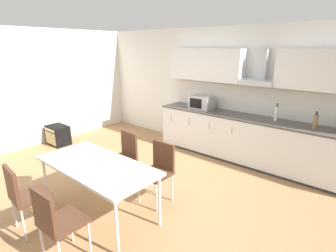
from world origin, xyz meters
The scene contains 16 objects.
ground_plane centered at (0.00, 0.00, -0.01)m, with size 9.40×7.64×0.02m, color #9E754C.
wall_back centered at (0.00, 2.60, 1.28)m, with size 7.52×0.10×2.57m, color silver.
wall_left centered at (-3.18, 0.00, 1.28)m, with size 0.10×6.12×2.57m, color silver.
kitchen_counter centered at (1.00, 2.24, 0.46)m, with size 3.92×0.64×0.91m.
backsplash_tile centered at (1.00, 2.54, 1.17)m, with size 3.90×0.02×0.53m, color silver.
upper_wall_cabinets centered at (1.00, 2.38, 1.81)m, with size 3.90×0.40×0.64m.
microwave centered at (-0.12, 2.24, 1.05)m, with size 0.48×0.35×0.28m.
bottle_white centered at (1.40, 2.30, 1.04)m, with size 0.06×0.06×0.31m.
bottle_brown centered at (2.05, 2.20, 1.03)m, with size 0.07×0.07×0.29m.
dining_table centered at (0.16, -0.62, 0.69)m, with size 1.68×0.79×0.73m.
chair_far_right centered at (0.54, 0.15, 0.53)m, with size 0.41×0.41×0.87m.
chair_near_right centered at (0.54, -1.39, 0.53)m, with size 0.42×0.42×0.87m.
chair_far_left centered at (-0.21, 0.15, 0.53)m, with size 0.43×0.43×0.87m.
chair_near_left centered at (-0.22, -1.39, 0.53)m, with size 0.43×0.43×0.87m.
guitar_amp centered at (-2.78, 0.36, 0.22)m, with size 0.52×0.37×0.44m.
pendant_lamp centered at (0.16, -0.62, 1.73)m, with size 0.32×0.32×0.22m, color silver.
Camera 1 is at (2.83, -2.37, 2.17)m, focal length 28.00 mm.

